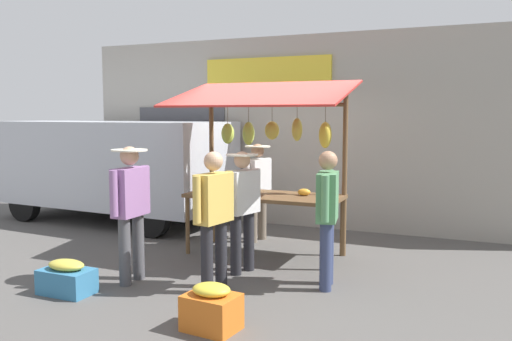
% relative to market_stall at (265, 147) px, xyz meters
% --- Properties ---
extents(ground_plane, '(40.00, 40.00, 0.00)m').
position_rel_market_stall_xyz_m(ground_plane, '(-0.01, 0.05, -1.56)').
color(ground_plane, '#514F4C').
extents(street_backdrop, '(9.00, 0.30, 3.40)m').
position_rel_market_stall_xyz_m(street_backdrop, '(0.05, -2.14, 0.14)').
color(street_backdrop, '#9E998E').
rests_on(street_backdrop, ground).
extents(market_stall, '(2.50, 1.46, 2.50)m').
position_rel_market_stall_xyz_m(market_stall, '(0.00, 0.00, 0.00)').
color(market_stall, brown).
rests_on(market_stall, ground).
extents(vendor_with_sunhat, '(0.40, 0.66, 1.55)m').
position_rel_market_stall_xyz_m(vendor_with_sunhat, '(0.42, -0.70, -0.65)').
color(vendor_with_sunhat, '#726656').
rests_on(vendor_with_sunhat, ground).
extents(shopper_in_grey_tee, '(0.40, 0.65, 1.55)m').
position_rel_market_stall_xyz_m(shopper_in_grey_tee, '(-0.08, 0.96, -0.65)').
color(shopper_in_grey_tee, '#232328').
rests_on(shopper_in_grey_tee, ground).
extents(shopper_with_ponytail, '(0.42, 0.70, 1.64)m').
position_rel_market_stall_xyz_m(shopper_with_ponytail, '(0.97, 1.85, -0.59)').
color(shopper_with_ponytail, '#4C4C51').
rests_on(shopper_with_ponytail, ground).
extents(shopper_with_shopping_bag, '(0.30, 0.68, 1.60)m').
position_rel_market_stall_xyz_m(shopper_with_shopping_bag, '(-1.23, 1.11, -0.64)').
color(shopper_with_shopping_bag, navy).
rests_on(shopper_with_shopping_bag, ground).
extents(shopper_in_striped_shirt, '(0.30, 0.68, 1.60)m').
position_rel_market_stall_xyz_m(shopper_in_striped_shirt, '(-0.08, 1.72, -0.64)').
color(shopper_in_striped_shirt, '#232328').
rests_on(shopper_in_striped_shirt, ground).
extents(parked_van, '(4.50, 2.11, 1.88)m').
position_rel_market_stall_xyz_m(parked_van, '(3.70, -1.15, -0.43)').
color(parked_van, silver).
rests_on(parked_van, ground).
extents(produce_crate_near, '(0.60, 0.37, 0.39)m').
position_rel_market_stall_xyz_m(produce_crate_near, '(1.39, 2.49, -1.38)').
color(produce_crate_near, teal).
rests_on(produce_crate_near, ground).
extents(produce_crate_side, '(0.53, 0.43, 0.45)m').
position_rel_market_stall_xyz_m(produce_crate_side, '(-0.59, 2.75, -1.35)').
color(produce_crate_side, '#D1661E').
rests_on(produce_crate_side, ground).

